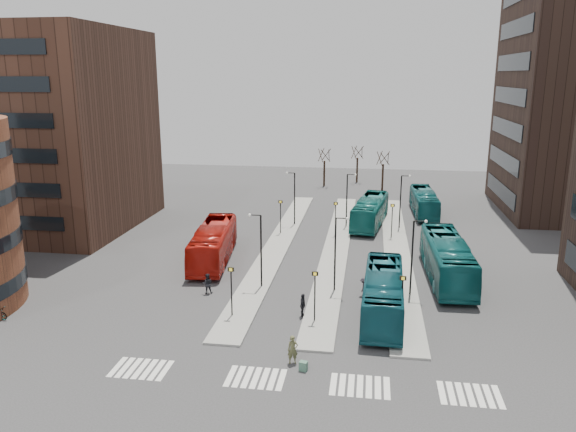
# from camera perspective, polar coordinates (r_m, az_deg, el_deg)

# --- Properties ---
(ground) EXTENTS (160.00, 160.00, 0.00)m
(ground) POSITION_cam_1_polar(r_m,az_deg,el_deg) (30.39, -2.95, -20.00)
(ground) COLOR #2E2E31
(ground) RESTS_ON ground
(island_left) EXTENTS (2.50, 45.00, 0.15)m
(island_left) POSITION_cam_1_polar(r_m,az_deg,el_deg) (57.92, -1.00, -2.87)
(island_left) COLOR gray
(island_left) RESTS_ON ground
(island_mid) EXTENTS (2.50, 45.00, 0.15)m
(island_mid) POSITION_cam_1_polar(r_m,az_deg,el_deg) (57.28, 4.94, -3.12)
(island_mid) COLOR gray
(island_mid) RESTS_ON ground
(island_right) EXTENTS (2.50, 45.00, 0.15)m
(island_right) POSITION_cam_1_polar(r_m,az_deg,el_deg) (57.27, 10.95, -3.34)
(island_right) COLOR gray
(island_right) RESTS_ON ground
(suitcase) EXTENTS (0.54, 0.47, 0.57)m
(suitcase) POSITION_cam_1_polar(r_m,az_deg,el_deg) (34.43, 1.57, -14.99)
(suitcase) COLOR navy
(suitcase) RESTS_ON ground
(red_bus) EXTENTS (4.27, 12.58, 3.43)m
(red_bus) POSITION_cam_1_polar(r_m,az_deg,el_deg) (53.06, -7.58, -2.76)
(red_bus) COLOR #A9150D
(red_bus) RESTS_ON ground
(teal_bus_a) EXTENTS (3.09, 11.78, 3.26)m
(teal_bus_a) POSITION_cam_1_polar(r_m,az_deg,el_deg) (41.65, 9.64, -7.78)
(teal_bus_a) COLOR #124D5A
(teal_bus_a) RESTS_ON ground
(teal_bus_b) EXTENTS (4.46, 12.04, 3.28)m
(teal_bus_b) POSITION_cam_1_polar(r_m,az_deg,el_deg) (65.78, 8.35, 0.47)
(teal_bus_b) COLOR #146662
(teal_bus_b) RESTS_ON ground
(teal_bus_c) EXTENTS (3.49, 13.09, 3.62)m
(teal_bus_c) POSITION_cam_1_polar(r_m,az_deg,el_deg) (49.75, 15.84, -4.23)
(teal_bus_c) COLOR #135D60
(teal_bus_c) RESTS_ON ground
(teal_bus_d) EXTENTS (2.94, 11.09, 3.07)m
(teal_bus_d) POSITION_cam_1_polar(r_m,az_deg,el_deg) (72.30, 13.64, 1.38)
(teal_bus_d) COLOR #12595D
(teal_bus_d) RESTS_ON ground
(traveller) EXTENTS (0.74, 0.59, 1.78)m
(traveller) POSITION_cam_1_polar(r_m,az_deg,el_deg) (34.90, 0.49, -13.43)
(traveller) COLOR #4D4F2F
(traveller) RESTS_ON ground
(commuter_a) EXTENTS (0.94, 0.82, 1.66)m
(commuter_a) POSITION_cam_1_polar(r_m,az_deg,el_deg) (45.64, -8.20, -6.80)
(commuter_a) COLOR black
(commuter_a) RESTS_ON ground
(commuter_b) EXTENTS (0.53, 1.04, 1.71)m
(commuter_b) POSITION_cam_1_polar(r_m,az_deg,el_deg) (41.13, 1.51, -9.04)
(commuter_b) COLOR black
(commuter_b) RESTS_ON ground
(commuter_c) EXTENTS (0.64, 1.00, 1.46)m
(commuter_c) POSITION_cam_1_polar(r_m,az_deg,el_deg) (45.17, 7.64, -7.15)
(commuter_c) COLOR black
(commuter_c) RESTS_ON ground
(crosswalk_stripes) EXTENTS (22.35, 2.40, 0.01)m
(crosswalk_stripes) POSITION_cam_1_polar(r_m,az_deg,el_deg) (33.49, 1.52, -16.45)
(crosswalk_stripes) COLOR silver
(crosswalk_stripes) RESTS_ON ground
(office_block) EXTENTS (25.00, 20.12, 22.00)m
(office_block) POSITION_cam_1_polar(r_m,az_deg,el_deg) (70.73, -25.45, 7.91)
(office_block) COLOR #432A1F
(office_block) RESTS_ON ground
(sign_poles) EXTENTS (12.45, 22.12, 3.65)m
(sign_poles) POSITION_cam_1_polar(r_m,az_deg,el_deg) (49.94, 4.02, -2.92)
(sign_poles) COLOR black
(sign_poles) RESTS_ON ground
(lamp_posts) EXTENTS (14.04, 20.24, 6.12)m
(lamp_posts) POSITION_cam_1_polar(r_m,az_deg,el_deg) (54.37, 5.55, -0.24)
(lamp_posts) COLOR black
(lamp_posts) RESTS_ON ground
(bare_trees) EXTENTS (10.97, 8.14, 5.90)m
(bare_trees) POSITION_cam_1_polar(r_m,az_deg,el_deg) (88.48, 6.77, 4.76)
(bare_trees) COLOR black
(bare_trees) RESTS_ON ground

